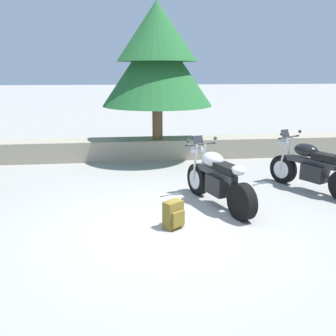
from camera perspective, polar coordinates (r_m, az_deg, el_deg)
name	(u,v)px	position (r m, az deg, el deg)	size (l,w,h in m)	color
ground_plane	(167,227)	(5.90, -0.18, -9.16)	(120.00, 120.00, 0.00)	gray
stone_wall	(148,148)	(10.39, -3.18, 3.03)	(36.00, 0.80, 0.55)	gray
motorcycle_silver_centre	(217,180)	(6.73, 7.64, -1.81)	(0.95, 2.00, 1.18)	black
motorcycle_black_far_right	(312,168)	(8.01, 21.34, -0.01)	(1.16, 1.90, 1.18)	black
rider_backpack	(173,213)	(5.79, 0.84, -7.01)	(0.35, 0.35, 0.47)	brown
pine_tree_mid_left	(157,57)	(10.16, -1.72, 16.82)	(2.95, 2.95, 3.59)	brown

